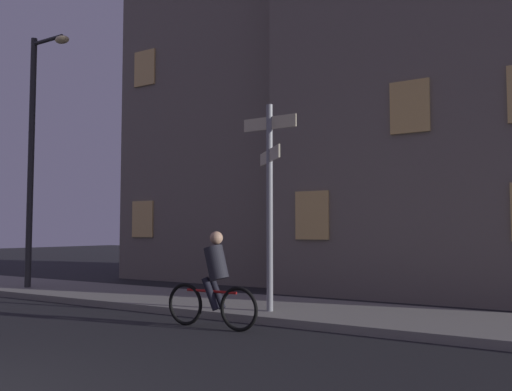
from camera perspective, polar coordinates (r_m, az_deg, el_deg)
name	(u,v)px	position (r m, az deg, el deg)	size (l,w,h in m)	color
sidewalk_kerb	(278,309)	(10.92, 2.32, -11.90)	(40.00, 2.75, 0.14)	gray
signpost	(270,190)	(10.07, 1.45, 0.54)	(1.13, 0.99, 3.86)	gray
street_lamp	(35,140)	(15.49, -22.29, 5.44)	(1.45, 0.28, 6.66)	#2D2D30
cyclist	(214,283)	(9.11, -4.50, -9.23)	(1.82, 0.32, 1.61)	black
building_left_block	(284,26)	(20.81, 2.95, 17.45)	(8.64, 7.67, 18.27)	slate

